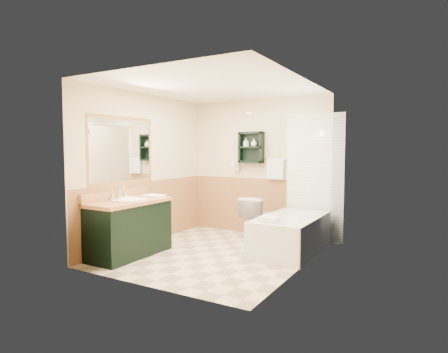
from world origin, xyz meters
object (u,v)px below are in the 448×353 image
hair_dryer (237,167)px  soap_bottle_b (254,144)px  wall_shelf (251,147)px  toilet (259,218)px  vanity_book (147,188)px  bathtub (291,234)px  vanity (130,228)px  soap_bottle_a (246,145)px

hair_dryer → soap_bottle_b: bearing=-4.8°
wall_shelf → hair_dryer: bearing=175.2°
toilet → soap_bottle_b: soap_bottle_b is taller
vanity_book → bathtub: bearing=4.6°
vanity_book → vanity: bearing=-89.4°
hair_dryer → toilet: bearing=-28.7°
soap_bottle_b → vanity: bearing=-114.5°
wall_shelf → soap_bottle_b: (0.06, -0.01, 0.07)m
hair_dryer → vanity_book: bearing=-115.8°
hair_dryer → soap_bottle_a: soap_bottle_a is taller
bathtub → toilet: (-0.73, 0.46, 0.10)m
hair_dryer → vanity: 2.35m
toilet → vanity_book: bearing=47.1°
bathtub → soap_bottle_a: bearing=146.0°
wall_shelf → vanity: size_ratio=0.44×
wall_shelf → bathtub: size_ratio=0.37×
toilet → hair_dryer: bearing=-24.3°
hair_dryer → soap_bottle_a: (0.20, -0.03, 0.40)m
vanity → soap_bottle_b: (0.95, 2.09, 1.22)m
toilet → wall_shelf: bearing=-41.2°
bathtub → toilet: toilet is taller
toilet → vanity_book: (-1.35, -1.25, 0.55)m
wall_shelf → vanity_book: bearing=-124.4°
vanity → toilet: bearing=56.6°
hair_dryer → wall_shelf: bearing=-4.8°
bathtub → vanity_book: size_ratio=6.65×
hair_dryer → toilet: size_ratio=0.33×
hair_dryer → bathtub: size_ratio=0.16×
hair_dryer → vanity_book: hair_dryer is taller
bathtub → toilet: 0.87m
bathtub → soap_bottle_b: (-0.97, 0.76, 1.35)m
wall_shelf → soap_bottle_a: size_ratio=3.74×
wall_shelf → soap_bottle_b: 0.09m
toilet → vanity_book: 1.92m
vanity → vanity_book: (-0.17, 0.55, 0.51)m
bathtub → vanity_book: (-2.08, -0.79, 0.65)m
soap_bottle_a → soap_bottle_b: (0.15, 0.00, 0.02)m
vanity → toilet: (1.19, 1.80, -0.04)m
vanity → bathtub: (1.92, 1.34, -0.13)m
bathtub → soap_bottle_a: size_ratio=10.19×
hair_dryer → bathtub: 1.80m
wall_shelf → hair_dryer: size_ratio=2.29×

